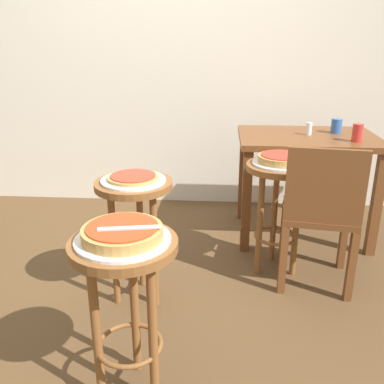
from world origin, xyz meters
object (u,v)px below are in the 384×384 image
object	(u,v)px
pizza_leftside	(281,159)
cup_near_edge	(357,133)
dining_table	(306,153)
wooden_chair	(320,212)
pizza_middle	(133,177)
serving_plate_leftside	(281,163)
pizza_server_knife	(129,228)
stool_leftside	(279,193)
condiment_shaker	(309,129)
cup_far_edge	(336,126)
stool_foreground	(126,283)
serving_plate_middle	(133,180)
pizza_foreground	(122,232)
stool_middle	(135,213)
serving_plate_foreground	(123,239)

from	to	relation	value
pizza_leftside	cup_near_edge	world-z (taller)	cup_near_edge
dining_table	cup_near_edge	distance (m)	0.37
wooden_chair	pizza_leftside	bearing A→B (deg)	139.50
cup_near_edge	pizza_middle	bearing A→B (deg)	-151.26
serving_plate_leftside	pizza_server_knife	size ratio (longest dim) A/B	1.50
cup_near_edge	wooden_chair	distance (m)	0.69
stool_leftside	condiment_shaker	size ratio (longest dim) A/B	8.09
cup_far_edge	stool_foreground	bearing A→B (deg)	-124.81
stool_foreground	serving_plate_leftside	bearing A→B (deg)	56.18
pizza_leftside	pizza_server_knife	xyz separation A→B (m)	(-0.66, -1.05, 0.03)
stool_foreground	wooden_chair	size ratio (longest dim) A/B	0.80
cup_near_edge	serving_plate_middle	bearing A→B (deg)	-151.26
dining_table	condiment_shaker	xyz separation A→B (m)	(0.00, 0.01, 0.17)
serving_plate_leftside	dining_table	size ratio (longest dim) A/B	0.35
serving_plate_leftside	pizza_server_knife	distance (m)	1.24
serving_plate_middle	pizza_server_knife	xyz separation A→B (m)	(0.13, -0.68, 0.06)
stool_leftside	wooden_chair	distance (m)	0.27
pizza_leftside	condiment_shaker	distance (m)	0.59
serving_plate_leftside	condiment_shaker	xyz separation A→B (m)	(0.25, 0.53, 0.10)
pizza_foreground	condiment_shaker	distance (m)	1.82
stool_foreground	wooden_chair	xyz separation A→B (m)	(0.89, 0.85, -0.04)
serving_plate_middle	pizza_server_knife	distance (m)	0.70
serving_plate_leftside	pizza_server_knife	xyz separation A→B (m)	(-0.66, -1.05, 0.06)
pizza_middle	cup_near_edge	world-z (taller)	cup_near_edge
stool_middle	pizza_server_knife	size ratio (longest dim) A/B	3.10
stool_middle	pizza_server_knife	distance (m)	0.73
cup_far_edge	pizza_middle	bearing A→B (deg)	-141.77
stool_middle	condiment_shaker	bearing A→B (deg)	40.94
pizza_middle	stool_middle	bearing A→B (deg)	0.00
pizza_leftside	wooden_chair	distance (m)	0.37
stool_foreground	cup_far_edge	distance (m)	2.01
stool_leftside	pizza_leftside	distance (m)	0.21
serving_plate_foreground	wooden_chair	bearing A→B (deg)	43.55
stool_leftside	condiment_shaker	world-z (taller)	condiment_shaker
serving_plate_foreground	serving_plate_leftside	distance (m)	1.24
pizza_middle	pizza_leftside	size ratio (longest dim) A/B	0.97
stool_leftside	dining_table	world-z (taller)	dining_table
stool_foreground	pizza_server_knife	xyz separation A→B (m)	(0.03, -0.02, 0.23)
dining_table	pizza_server_knife	bearing A→B (deg)	-119.95
serving_plate_middle	wooden_chair	size ratio (longest dim) A/B	0.39
cup_near_edge	wooden_chair	world-z (taller)	cup_near_edge
pizza_leftside	cup_near_edge	size ratio (longest dim) A/B	2.31
serving_plate_middle	condiment_shaker	bearing A→B (deg)	40.94
pizza_leftside	stool_leftside	bearing A→B (deg)	90.00
condiment_shaker	wooden_chair	xyz separation A→B (m)	(-0.04, -0.71, -0.32)
pizza_foreground	cup_far_edge	size ratio (longest dim) A/B	2.93
dining_table	pizza_server_knife	size ratio (longest dim) A/B	4.24
pizza_server_knife	serving_plate_leftside	bearing A→B (deg)	47.77
serving_plate_foreground	pizza_leftside	distance (m)	1.24
dining_table	cup_near_edge	xyz separation A→B (m)	(0.27, -0.17, 0.18)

